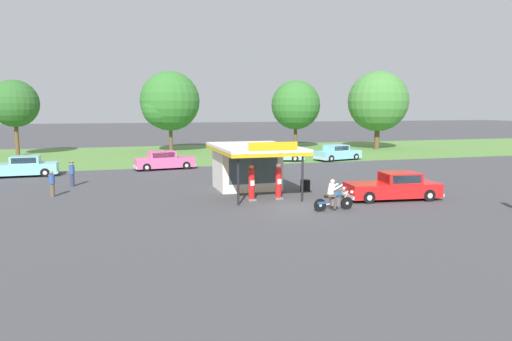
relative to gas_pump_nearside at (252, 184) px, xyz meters
name	(u,v)px	position (x,y,z in m)	size (l,w,h in m)	color
ground_plane	(291,206)	(1.55, -2.02, -0.92)	(300.00, 300.00, 0.00)	#424247
grass_verge_strip	(197,153)	(1.55, 27.98, -0.92)	(120.00, 24.00, 0.01)	#56843D
service_station_kiosk	(249,163)	(0.78, 3.42, 0.78)	(4.50, 7.16, 3.32)	silver
gas_pump_nearside	(252,184)	(0.00, 0.00, 0.00)	(0.44, 0.44, 2.01)	slate
gas_pump_offside	(278,183)	(1.56, 0.00, 0.01)	(0.44, 0.44, 2.04)	slate
motorcycle_with_rider	(333,198)	(3.21, -3.56, -0.27)	(2.15, 0.70, 1.58)	black
featured_classic_sedan	(394,187)	(7.73, -1.90, -0.24)	(5.50, 2.42, 1.52)	red
parked_car_back_row_centre	(337,153)	(13.68, 17.21, -0.22)	(5.13, 2.97, 1.52)	#7AC6D1
parked_car_back_row_right	(164,161)	(-3.37, 15.03, -0.21)	(5.20, 2.37, 1.55)	#E55993
parked_car_second_row_spare	(277,154)	(7.75, 18.25, -0.23)	(5.46, 3.17, 1.53)	#7AC6D1
parked_car_back_row_centre_right	(22,167)	(-13.98, 13.81, -0.22)	(5.31, 2.15, 1.54)	#7AC6D1
bystander_strolling_foreground	(72,173)	(-9.95, 7.87, -0.06)	(0.35, 0.35, 1.62)	#2D3351
bystander_leaning_by_kiosk	(52,183)	(-10.72, 4.33, -0.13)	(0.34, 0.34, 1.51)	brown
tree_oak_left	(296,105)	(14.90, 31.83, 4.59)	(6.24, 6.24, 8.64)	brown
tree_oak_far_right	(168,103)	(-1.27, 31.14, 4.83)	(6.92, 6.92, 9.39)	brown
tree_oak_centre	(16,105)	(-17.37, 31.00, 4.54)	(5.03, 5.03, 8.12)	brown
tree_oak_far_left	(380,103)	(24.39, 27.50, 4.86)	(7.46, 7.46, 9.69)	brown
spare_tire_stack	(305,186)	(3.91, 1.74, -0.56)	(0.60, 0.60, 0.72)	black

